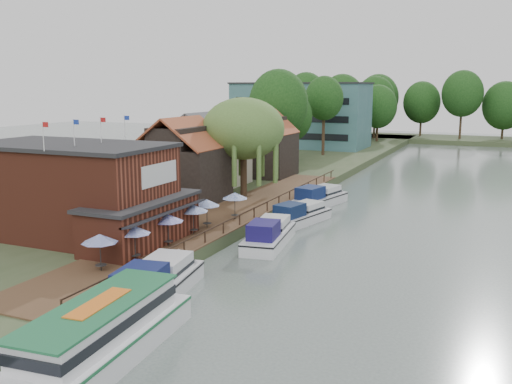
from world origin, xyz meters
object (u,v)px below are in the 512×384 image
at_px(umbrella_1, 135,243).
at_px(cruiser_2, 300,212).
at_px(hotel_block, 301,114).
at_px(umbrella_4, 207,214).
at_px(umbrella_5, 235,206).
at_px(umbrella_0, 100,252).
at_px(swan, 84,330).
at_px(cruiser_1, 269,231).
at_px(cruiser_0, 155,278).
at_px(cruiser_3, 319,195).
at_px(umbrella_3, 193,219).
at_px(tour_boat, 92,337).
at_px(cottage_b, 204,149).
at_px(cottage_c, 265,143).
at_px(umbrella_2, 168,230).
at_px(pub, 91,192).
at_px(cottage_a, 182,160).

relative_size(umbrella_1, cruiser_2, 0.27).
height_order(hotel_block, umbrella_4, hotel_block).
height_order(hotel_block, umbrella_5, hotel_block).
bearing_deg(umbrella_4, umbrella_0, -93.65).
bearing_deg(swan, umbrella_0, 121.18).
distance_m(cruiser_1, swan, 19.53).
height_order(cruiser_0, cruiser_1, cruiser_0).
height_order(umbrella_5, cruiser_3, umbrella_5).
bearing_deg(umbrella_4, cruiser_3, 76.22).
distance_m(hotel_block, cruiser_2, 59.88).
bearing_deg(cruiser_0, cruiser_3, 79.41).
distance_m(umbrella_3, tour_boat, 19.59).
bearing_deg(cruiser_3, cottage_b, -174.67).
bearing_deg(cottage_c, cruiser_1, -66.41).
bearing_deg(umbrella_1, cottage_b, 110.19).
relative_size(umbrella_2, swan, 5.40).
relative_size(cottage_c, umbrella_1, 3.58).
bearing_deg(cottage_c, cottage_b, -113.96).
distance_m(umbrella_5, cruiser_1, 5.31).
relative_size(cottage_b, umbrella_2, 4.04).
relative_size(cottage_b, umbrella_0, 4.04).
xyz_separation_m(umbrella_3, umbrella_5, (0.73, 5.94, 0.00)).
bearing_deg(hotel_block, umbrella_2, -78.28).
xyz_separation_m(umbrella_3, swan, (2.81, -16.19, -2.07)).
distance_m(pub, umbrella_5, 12.47).
bearing_deg(umbrella_0, cruiser_3, 80.43).
height_order(cottage_a, umbrella_3, cottage_a).
xyz_separation_m(pub, umbrella_1, (6.56, -3.71, -2.36)).
bearing_deg(umbrella_2, cruiser_1, 53.18).
bearing_deg(cottage_c, hotel_block, 102.20).
bearing_deg(umbrella_0, cruiser_0, -3.17).
bearing_deg(cottage_b, cottage_c, 66.04).
bearing_deg(tour_boat, umbrella_2, 105.39).
distance_m(cottage_a, umbrella_0, 22.65).
bearing_deg(umbrella_0, pub, 132.53).
distance_m(cottage_c, umbrella_1, 38.39).
distance_m(cottage_a, umbrella_2, 17.00).
distance_m(umbrella_4, cruiser_1, 5.35).
height_order(pub, cruiser_1, pub).
height_order(cottage_c, umbrella_1, cottage_c).
relative_size(umbrella_4, cruiser_0, 0.23).
bearing_deg(cottage_c, pub, -90.00).
bearing_deg(umbrella_3, cruiser_0, -72.07).
bearing_deg(cruiser_3, umbrella_2, -87.71).
bearing_deg(umbrella_5, hotel_block, 104.13).
height_order(cottage_b, swan, cottage_b).
relative_size(pub, umbrella_5, 8.42).
bearing_deg(umbrella_2, cruiser_0, -63.54).
relative_size(cottage_c, cruiser_0, 0.83).
xyz_separation_m(cottage_b, cruiser_2, (15.62, -10.24, -4.19)).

